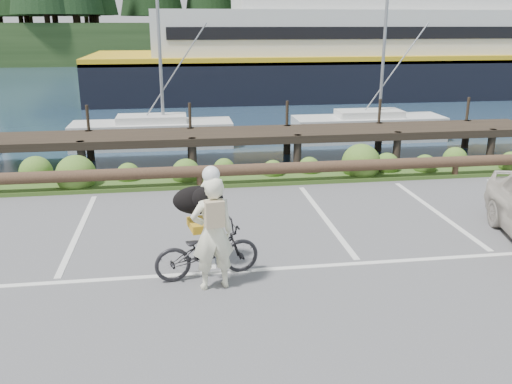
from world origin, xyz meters
TOP-DOWN VIEW (x-y plane):
  - ground at (0.00, 0.00)m, footprint 72.00×72.00m
  - harbor_backdrop at (0.39, 78.47)m, footprint 170.00×160.00m
  - vegetation_strip at (0.00, 5.30)m, footprint 34.00×1.60m
  - log_rail at (0.00, 4.60)m, footprint 32.00×0.30m
  - bicycle at (-0.10, -0.51)m, footprint 1.84×0.92m
  - cyclist at (-0.03, -0.91)m, footprint 0.75×0.56m
  - dog at (-0.20, 0.05)m, footprint 0.58×0.93m

SIDE VIEW (x-z plane):
  - harbor_backdrop at x=0.39m, z-range -15.00..15.00m
  - ground at x=0.00m, z-range 0.00..0.00m
  - log_rail at x=0.00m, z-range -0.30..0.30m
  - vegetation_strip at x=0.00m, z-range 0.00..0.10m
  - bicycle at x=-0.10m, z-range 0.00..0.93m
  - cyclist at x=-0.03m, z-range 0.00..1.87m
  - dog at x=-0.20m, z-range 0.93..1.43m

